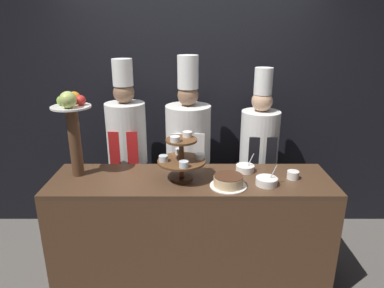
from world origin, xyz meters
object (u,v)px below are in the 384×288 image
fruit_pedestal (74,122)px  chef_left (128,148)px  serving_bowl_near (268,181)px  serving_bowl_far (246,168)px  cake_round (229,181)px  cup_white (294,175)px  chef_center_left (189,149)px  chef_center_right (260,153)px  tiered_stand (182,156)px

fruit_pedestal → chef_left: bearing=61.9°
serving_bowl_near → serving_bowl_far: serving_bowl_near is taller
cake_round → serving_bowl_far: (0.17, 0.28, -0.01)m
cup_white → serving_bowl_near: (-0.23, -0.11, -0.00)m
serving_bowl_near → chef_left: 1.37m
serving_bowl_near → chef_center_left: bearing=129.5°
chef_center_right → chef_left: bearing=-180.0°
chef_left → tiered_stand: bearing=-49.5°
chef_center_left → serving_bowl_far: bearing=-44.9°
tiered_stand → cup_white: 0.88m
chef_left → chef_center_left: (0.58, 0.00, -0.02)m
cup_white → chef_center_left: 1.02m
serving_bowl_near → chef_center_left: (-0.59, 0.72, -0.01)m
cake_round → chef_left: 1.16m
tiered_stand → chef_center_right: (0.71, 0.62, -0.20)m
cup_white → serving_bowl_far: size_ratio=0.59×
chef_left → chef_center_right: bearing=0.0°
serving_bowl_far → chef_left: (-1.05, 0.47, 0.01)m
tiered_stand → serving_bowl_near: 0.66m
serving_bowl_near → chef_center_right: (0.08, 0.72, -0.04)m
tiered_stand → chef_center_right: bearing=41.2°
tiered_stand → chef_left: (-0.53, 0.62, -0.15)m
cup_white → cake_round: bearing=-165.1°
cake_round → chef_center_left: bearing=112.1°
tiered_stand → chef_center_right: chef_center_right is taller
fruit_pedestal → chef_center_left: chef_center_left is taller
serving_bowl_near → chef_center_left: 0.93m
chef_center_left → serving_bowl_near: bearing=-50.5°
cake_round → fruit_pedestal: bearing=170.1°
cup_white → serving_bowl_far: 0.38m
fruit_pedestal → cake_round: (1.17, -0.21, -0.40)m
chef_center_right → tiered_stand: bearing=-138.8°
cup_white → chef_left: bearing=156.3°
serving_bowl_far → chef_center_right: bearing=67.0°
chef_left → chef_center_left: size_ratio=0.98×
fruit_pedestal → chef_center_right: size_ratio=0.39×
serving_bowl_near → chef_center_right: chef_center_right is taller
cup_white → tiered_stand: bearing=-179.2°
tiered_stand → chef_center_left: bearing=86.0°
tiered_stand → chef_center_left: size_ratio=0.20×
cake_round → cup_white: bearing=14.9°
serving_bowl_far → chef_center_right: 0.51m
chef_center_right → serving_bowl_near: bearing=-96.0°
cup_white → chef_left: (-1.40, 0.61, 0.01)m
chef_left → chef_center_left: 0.58m
cake_round → chef_center_left: size_ratio=0.15×
tiered_stand → cup_white: size_ratio=4.03×
cake_round → serving_bowl_far: bearing=59.4°
chef_left → cup_white: bearing=-23.7°
tiered_stand → cup_white: (0.86, 0.01, -0.16)m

